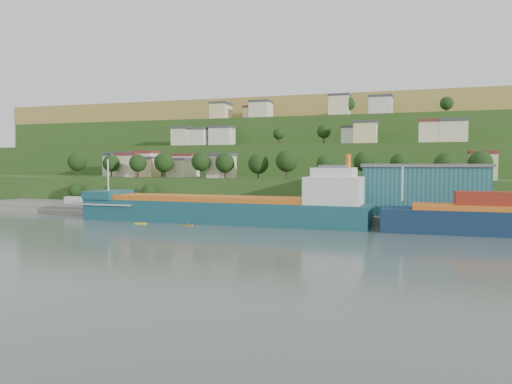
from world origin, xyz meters
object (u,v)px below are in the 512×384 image
at_px(warehouse, 421,188).
at_px(kayak_orange, 188,225).
at_px(cargo_ship_near, 229,210).
at_px(caravan, 76,202).

xyz_separation_m(warehouse, kayak_orange, (-53.04, -28.12, -8.22)).
relative_size(cargo_ship_near, caravan, 10.98).
relative_size(warehouse, kayak_orange, 11.67).
xyz_separation_m(cargo_ship_near, caravan, (-58.03, 14.54, -0.28)).
relative_size(cargo_ship_near, warehouse, 2.28).
height_order(warehouse, kayak_orange, warehouse).
relative_size(caravan, kayak_orange, 2.42).
bearing_deg(cargo_ship_near, warehouse, 23.55).
xyz_separation_m(caravan, kayak_orange, (50.84, -23.34, -2.58)).
bearing_deg(warehouse, caravan, 176.10).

